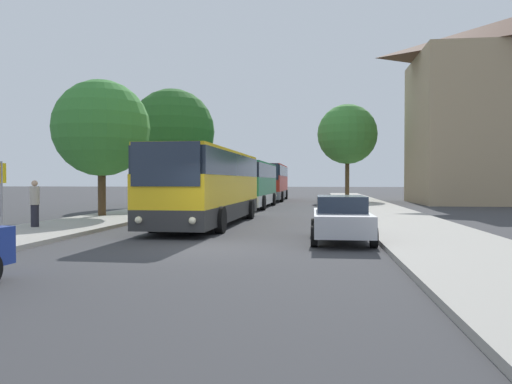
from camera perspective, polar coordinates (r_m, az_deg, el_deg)
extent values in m
plane|color=#38383A|center=(14.38, -5.74, -6.45)|extent=(300.00, 300.00, 0.00)
cube|color=#A39E93|center=(14.55, 22.42, -6.15)|extent=(4.00, 120.00, 0.15)
cube|color=#2D2D2D|center=(22.11, -5.40, -2.12)|extent=(2.85, 11.89, 0.70)
cube|color=yellow|center=(22.07, -5.40, 0.32)|extent=(2.85, 11.89, 1.18)
cube|color=#232D3D|center=(22.08, -5.41, 3.08)|extent=(2.87, 11.65, 0.95)
cube|color=yellow|center=(22.10, -5.41, 4.47)|extent=(2.79, 11.65, 0.12)
cube|color=#232D3D|center=(16.36, -10.34, 3.17)|extent=(2.32, 0.11, 1.45)
sphere|color=#F4EAC1|center=(16.69, -13.29, -3.13)|extent=(0.24, 0.24, 0.24)
sphere|color=#F4EAC1|center=(16.12, -7.29, -3.26)|extent=(0.24, 0.24, 0.24)
cylinder|color=black|center=(19.09, -11.70, -3.05)|extent=(0.32, 1.01, 1.00)
cylinder|color=black|center=(18.37, -4.10, -3.20)|extent=(0.32, 1.01, 1.00)
cylinder|color=black|center=(25.87, -6.32, -1.91)|extent=(0.32, 1.01, 1.00)
cylinder|color=black|center=(25.34, -0.66, -1.96)|extent=(0.32, 1.01, 1.00)
cube|color=silver|center=(36.07, -0.48, -0.80)|extent=(2.66, 10.62, 0.70)
cube|color=#23844C|center=(36.05, -0.48, 0.70)|extent=(2.66, 10.62, 1.19)
cube|color=#232D3D|center=(36.06, -0.48, 2.40)|extent=(2.68, 10.41, 0.95)
cube|color=#23844C|center=(36.07, -0.48, 3.25)|extent=(2.61, 10.41, 0.12)
cube|color=#232D3D|center=(30.81, -1.96, 2.31)|extent=(2.20, 0.11, 1.45)
sphere|color=#F4EAC1|center=(30.97, -3.52, -1.08)|extent=(0.24, 0.24, 0.24)
sphere|color=#F4EAC1|center=(30.67, -0.39, -1.10)|extent=(0.24, 0.24, 0.24)
cylinder|color=black|center=(33.17, -3.39, -1.20)|extent=(0.32, 1.01, 1.00)
cylinder|color=black|center=(32.77, 0.80, -1.23)|extent=(0.32, 1.01, 1.00)
cylinder|color=black|center=(39.40, -1.54, -0.81)|extent=(0.32, 1.01, 1.00)
cylinder|color=black|center=(39.07, 1.99, -0.83)|extent=(0.32, 1.01, 1.00)
cube|color=gray|center=(49.45, 1.73, -0.24)|extent=(2.63, 11.75, 0.70)
cube|color=red|center=(49.44, 1.73, 1.01)|extent=(2.63, 11.75, 1.45)
cube|color=#232D3D|center=(49.45, 1.73, 2.40)|extent=(2.65, 11.52, 0.95)
cube|color=red|center=(49.46, 1.73, 3.02)|extent=(2.57, 11.52, 0.12)
cube|color=#232D3D|center=(43.57, 1.05, 2.35)|extent=(2.33, 0.07, 1.45)
sphere|color=#F4EAC1|center=(43.66, -0.13, -0.39)|extent=(0.24, 0.24, 0.24)
sphere|color=#F4EAC1|center=(43.48, 2.24, -0.40)|extent=(0.24, 0.24, 0.24)
cylinder|color=black|center=(46.09, -0.25, -0.51)|extent=(0.30, 1.00, 1.00)
cylinder|color=black|center=(45.85, 2.96, -0.52)|extent=(0.30, 1.00, 1.00)
cylinder|color=black|center=(53.09, 0.68, -0.27)|extent=(0.30, 1.00, 1.00)
cylinder|color=black|center=(52.88, 3.46, -0.28)|extent=(0.30, 1.00, 1.00)
cube|color=#B7B7BC|center=(16.13, 9.70, -3.38)|extent=(1.74, 4.59, 0.64)
cube|color=#232D3D|center=(16.27, 9.67, -1.32)|extent=(1.52, 2.39, 0.50)
cylinder|color=black|center=(14.82, 13.31, -5.04)|extent=(0.20, 0.62, 0.62)
cylinder|color=black|center=(14.72, 6.66, -5.06)|extent=(0.20, 0.62, 0.62)
cylinder|color=black|center=(17.63, 12.23, -4.03)|extent=(0.20, 0.62, 0.62)
cylinder|color=black|center=(17.54, 6.64, -4.04)|extent=(0.20, 0.62, 0.62)
cylinder|color=gray|center=(16.72, -27.08, -0.91)|extent=(0.08, 0.08, 2.37)
cube|color=yellow|center=(16.71, -27.11, 1.94)|extent=(0.03, 0.45, 0.60)
cylinder|color=#23232D|center=(21.19, -23.95, -2.49)|extent=(0.30, 0.30, 0.86)
cylinder|color=#B2A899|center=(21.15, -23.97, -0.37)|extent=(0.36, 0.36, 0.72)
sphere|color=tan|center=(21.14, -23.98, 0.92)|extent=(0.23, 0.23, 0.23)
cylinder|color=#47331E|center=(26.90, -17.20, 0.24)|extent=(0.40, 0.40, 2.65)
sphere|color=#387F33|center=(27.03, -17.25, 6.99)|extent=(4.94, 4.94, 4.94)
cylinder|color=#47331E|center=(38.82, -9.51, 0.97)|extent=(0.40, 0.40, 3.18)
sphere|color=#286023|center=(39.01, -9.53, 6.87)|extent=(6.45, 6.45, 6.45)
cylinder|color=#513D23|center=(48.87, 10.38, 1.59)|extent=(0.40, 0.40, 4.13)
sphere|color=#428938|center=(49.08, 10.40, 6.52)|extent=(5.74, 5.74, 5.74)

